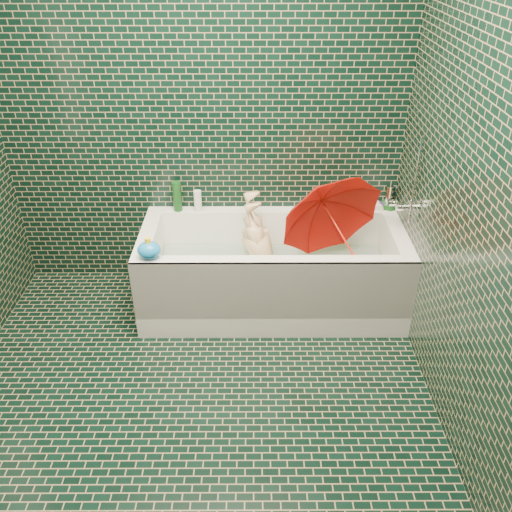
{
  "coord_description": "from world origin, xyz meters",
  "views": [
    {
      "loc": [
        0.33,
        -1.98,
        2.22
      ],
      "look_at": [
        0.34,
        0.82,
        0.5
      ],
      "focal_mm": 38.0,
      "sensor_mm": 36.0,
      "label": 1
    }
  ],
  "objects_px": {
    "bathtub": "(272,278)",
    "bath_toy": "(149,250)",
    "umbrella": "(338,229)",
    "rubber_duck": "(353,205)",
    "child": "(264,261)"
  },
  "relations": [
    {
      "from": "bathtub",
      "to": "bath_toy",
      "type": "bearing_deg",
      "value": -158.09
    },
    {
      "from": "umbrella",
      "to": "bath_toy",
      "type": "relative_size",
      "value": 3.99
    },
    {
      "from": "rubber_duck",
      "to": "bath_toy",
      "type": "relative_size",
      "value": 0.73
    },
    {
      "from": "bathtub",
      "to": "bath_toy",
      "type": "distance_m",
      "value": 0.88
    },
    {
      "from": "umbrella",
      "to": "rubber_duck",
      "type": "relative_size",
      "value": 5.5
    },
    {
      "from": "bathtub",
      "to": "child",
      "type": "height_order",
      "value": "bathtub"
    },
    {
      "from": "child",
      "to": "rubber_duck",
      "type": "relative_size",
      "value": 7.94
    },
    {
      "from": "umbrella",
      "to": "bath_toy",
      "type": "bearing_deg",
      "value": 172.89
    },
    {
      "from": "bathtub",
      "to": "bath_toy",
      "type": "relative_size",
      "value": 10.59
    },
    {
      "from": "bath_toy",
      "to": "bathtub",
      "type": "bearing_deg",
      "value": 7.98
    },
    {
      "from": "rubber_duck",
      "to": "child",
      "type": "bearing_deg",
      "value": -179.82
    },
    {
      "from": "bathtub",
      "to": "child",
      "type": "distance_m",
      "value": 0.13
    },
    {
      "from": "rubber_duck",
      "to": "bath_toy",
      "type": "height_order",
      "value": "bath_toy"
    },
    {
      "from": "umbrella",
      "to": "child",
      "type": "bearing_deg",
      "value": 145.96
    },
    {
      "from": "child",
      "to": "rubber_duck",
      "type": "height_order",
      "value": "rubber_duck"
    }
  ]
}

